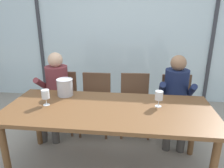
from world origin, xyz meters
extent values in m
plane|color=#9E9384|center=(0.00, 1.00, 0.00)|extent=(14.00, 14.00, 0.00)
cube|color=silver|center=(0.00, 2.14, 1.30)|extent=(7.40, 0.03, 2.60)
cube|color=#38383D|center=(-1.66, 2.12, 1.30)|extent=(0.06, 0.06, 2.60)
cube|color=#38383D|center=(1.66, 2.12, 1.30)|extent=(0.06, 0.06, 2.60)
cube|color=#477A38|center=(0.00, 5.93, 1.04)|extent=(13.40, 2.40, 2.07)
cube|color=brown|center=(0.00, 0.00, 0.73)|extent=(2.20, 0.91, 0.04)
cylinder|color=brown|center=(-1.00, -0.36, 0.36)|extent=(0.07, 0.07, 0.71)
cylinder|color=brown|center=(-1.00, 0.36, 0.36)|extent=(0.07, 0.07, 0.71)
cylinder|color=brown|center=(1.00, 0.36, 0.36)|extent=(0.07, 0.07, 0.71)
cube|color=brown|center=(-0.82, 0.75, 0.43)|extent=(0.47, 0.47, 0.03)
cube|color=brown|center=(-0.83, 0.95, 0.65)|extent=(0.42, 0.07, 0.42)
cylinder|color=brown|center=(-0.99, 0.55, 0.21)|extent=(0.04, 0.04, 0.42)
cylinder|color=brown|center=(-0.61, 0.58, 0.21)|extent=(0.04, 0.04, 0.42)
cylinder|color=brown|center=(-1.02, 0.93, 0.21)|extent=(0.04, 0.04, 0.42)
cylinder|color=brown|center=(-0.64, 0.96, 0.21)|extent=(0.04, 0.04, 0.42)
cube|color=brown|center=(-0.30, 0.75, 0.43)|extent=(0.44, 0.44, 0.03)
cube|color=brown|center=(-0.30, 0.95, 0.65)|extent=(0.42, 0.04, 0.42)
cylinder|color=brown|center=(-0.49, 0.56, 0.21)|extent=(0.04, 0.04, 0.42)
cylinder|color=brown|center=(-0.11, 0.56, 0.21)|extent=(0.04, 0.04, 0.42)
cylinder|color=brown|center=(-0.49, 0.94, 0.21)|extent=(0.04, 0.04, 0.42)
cylinder|color=brown|center=(-0.11, 0.94, 0.21)|extent=(0.04, 0.04, 0.42)
cube|color=brown|center=(0.28, 0.80, 0.43)|extent=(0.47, 0.47, 0.03)
cube|color=brown|center=(0.27, 1.00, 0.65)|extent=(0.42, 0.06, 0.42)
cylinder|color=brown|center=(0.10, 0.59, 0.21)|extent=(0.04, 0.04, 0.42)
cylinder|color=brown|center=(0.48, 0.62, 0.21)|extent=(0.04, 0.04, 0.42)
cylinder|color=brown|center=(0.08, 0.97, 0.21)|extent=(0.04, 0.04, 0.42)
cylinder|color=brown|center=(0.46, 1.00, 0.21)|extent=(0.04, 0.04, 0.42)
cube|color=brown|center=(0.89, 0.79, 0.43)|extent=(0.47, 0.47, 0.03)
cube|color=brown|center=(0.87, 0.99, 0.65)|extent=(0.42, 0.07, 0.42)
cylinder|color=brown|center=(0.71, 0.59, 0.21)|extent=(0.04, 0.04, 0.42)
cylinder|color=brown|center=(1.09, 0.62, 0.21)|extent=(0.04, 0.04, 0.42)
cylinder|color=brown|center=(0.68, 0.97, 0.21)|extent=(0.04, 0.04, 0.42)
cylinder|color=brown|center=(1.06, 1.00, 0.21)|extent=(0.04, 0.04, 0.42)
cylinder|color=brown|center=(-0.86, 0.81, 0.72)|extent=(0.33, 0.33, 0.52)
sphere|color=#DBAD89|center=(-0.86, 0.81, 1.08)|extent=(0.21, 0.21, 0.21)
cube|color=#47423D|center=(-0.96, 0.61, 0.46)|extent=(0.15, 0.40, 0.13)
cube|color=#47423D|center=(-0.78, 0.60, 0.46)|extent=(0.15, 0.40, 0.13)
cylinder|color=#47423D|center=(-0.97, 0.41, 0.22)|extent=(0.10, 0.10, 0.44)
cylinder|color=#47423D|center=(-0.79, 0.40, 0.22)|extent=(0.10, 0.10, 0.44)
cylinder|color=brown|center=(-1.06, 0.69, 0.75)|extent=(0.09, 0.33, 0.26)
cylinder|color=brown|center=(-0.68, 0.68, 0.75)|extent=(0.09, 0.33, 0.26)
cylinder|color=#192347|center=(0.84, 0.81, 0.72)|extent=(0.35, 0.35, 0.52)
sphere|color=#936B4C|center=(0.84, 0.81, 1.08)|extent=(0.21, 0.21, 0.21)
cube|color=#47423D|center=(0.73, 0.62, 0.46)|extent=(0.17, 0.41, 0.13)
cube|color=#47423D|center=(0.91, 0.60, 0.46)|extent=(0.17, 0.41, 0.13)
cylinder|color=#47423D|center=(0.71, 0.42, 0.22)|extent=(0.10, 0.10, 0.44)
cylinder|color=#47423D|center=(0.89, 0.40, 0.22)|extent=(0.10, 0.10, 0.44)
cylinder|color=#192347|center=(0.63, 0.71, 0.75)|extent=(0.11, 0.33, 0.26)
cylinder|color=#192347|center=(1.01, 0.67, 0.75)|extent=(0.11, 0.33, 0.26)
cylinder|color=#B7B7BC|center=(-0.57, 0.30, 0.85)|extent=(0.19, 0.19, 0.20)
torus|color=silver|center=(-0.57, 0.30, 0.95)|extent=(0.20, 0.20, 0.01)
cylinder|color=silver|center=(0.53, 0.10, 0.76)|extent=(0.07, 0.07, 0.00)
cylinder|color=silver|center=(0.53, 0.10, 0.80)|extent=(0.01, 0.01, 0.07)
cylinder|color=silver|center=(0.53, 0.10, 0.88)|extent=(0.08, 0.08, 0.09)
cylinder|color=#E0D184|center=(0.53, 0.10, 0.85)|extent=(0.07, 0.07, 0.04)
cylinder|color=silver|center=(-0.68, 0.00, 0.76)|extent=(0.07, 0.07, 0.00)
cylinder|color=silver|center=(-0.68, 0.00, 0.80)|extent=(0.01, 0.01, 0.07)
cylinder|color=silver|center=(-0.68, 0.00, 0.88)|extent=(0.08, 0.08, 0.09)
camera|label=1|loc=(0.27, -1.98, 1.70)|focal=33.39mm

